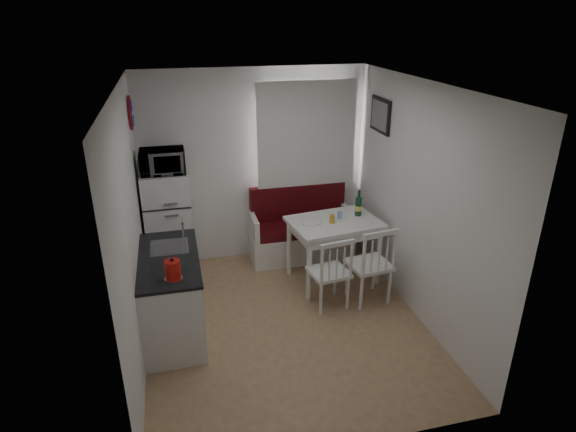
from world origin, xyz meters
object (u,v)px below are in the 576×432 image
kitchen_counter (172,294)px  kettle (173,270)px  chair_right (373,258)px  bench (300,235)px  microwave (162,161)px  wine_bottle (359,203)px  chair_left (332,267)px  fridge (169,225)px  dining_table (334,228)px

kitchen_counter → kettle: kitchen_counter is taller
chair_right → bench: bearing=102.5°
microwave → wine_bottle: microwave is taller
chair_left → wine_bottle: size_ratio=1.43×
fridge → microwave: bearing=-90.0°
bench → chair_right: (0.49, -1.38, 0.27)m
bench → kettle: bearing=-133.2°
fridge → kettle: (0.03, -1.74, 0.30)m
kitchen_counter → wine_bottle: wine_bottle is taller
chair_left → kettle: size_ratio=2.11×
bench → microwave: size_ratio=2.70×
fridge → kitchen_counter: bearing=-90.9°
kitchen_counter → fridge: fridge is taller
kitchen_counter → chair_left: kitchen_counter is taller
dining_table → fridge: 2.10m
fridge → wine_bottle: bearing=-11.9°
microwave → kettle: microwave is taller
dining_table → kettle: (-1.98, -1.14, 0.29)m
fridge → microwave: (0.00, -0.05, 0.86)m
kitchen_counter → wine_bottle: (2.38, 0.75, 0.54)m
bench → dining_table: (0.24, -0.71, 0.39)m
fridge → microwave: microwave is taller
dining_table → chair_left: (-0.25, -0.66, -0.17)m
chair_right → microwave: 2.74m
chair_right → fridge: size_ratio=0.37×
kitchen_counter → fridge: (0.02, 1.24, 0.26)m
dining_table → microwave: microwave is taller
dining_table → kitchen_counter: bearing=-170.2°
chair_right → kitchen_counter: bearing=172.2°
bench → chair_right: 1.49m
dining_table → fridge: (-2.01, 0.60, -0.01)m
bench → dining_table: bench is taller
dining_table → chair_right: bearing=-77.5°
bench → wine_bottle: size_ratio=4.16×
wine_bottle → bench: bearing=134.3°
bench → wine_bottle: wine_bottle is taller
wine_bottle → kitchen_counter: bearing=-162.5°
chair_left → microwave: 2.36m
bench → chair_left: bearing=-90.3°
bench → kettle: (-1.74, -1.85, 0.68)m
microwave → kettle: 1.78m
kettle → wine_bottle: bearing=28.0°
bench → dining_table: size_ratio=1.19×
fridge → microwave: 0.86m
dining_table → chair_right: 0.73m
chair_left → bench: bearing=81.6°
kitchen_counter → fridge: bearing=89.1°
bench → microwave: bearing=-174.7°
chair_left → kitchen_counter: bearing=171.4°
wine_bottle → chair_left: bearing=-128.2°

